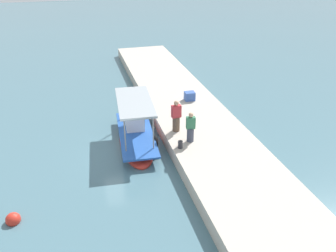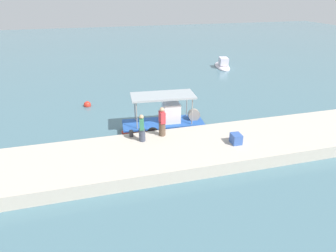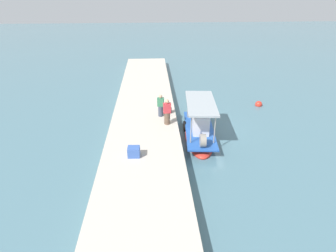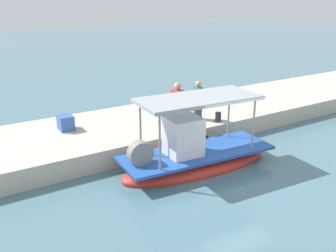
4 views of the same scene
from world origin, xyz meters
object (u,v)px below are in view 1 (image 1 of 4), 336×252
at_px(fisherman_by_crate, 176,117).
at_px(main_fishing_boat, 136,134).
at_px(mooring_bollard, 180,145).
at_px(marker_buoy, 13,220).
at_px(cargo_crate, 190,96).
at_px(fisherman_near_bollard, 191,128).

bearing_deg(fisherman_by_crate, main_fishing_boat, 72.00).
xyz_separation_m(main_fishing_boat, mooring_bollard, (-2.50, -1.81, 0.49)).
bearing_deg(main_fishing_boat, marker_buoy, 130.10).
height_order(fisherman_by_crate, cargo_crate, fisherman_by_crate).
bearing_deg(marker_buoy, fisherman_near_bollard, -70.33).
bearing_deg(main_fishing_boat, fisherman_near_bollard, -128.18).
distance_m(mooring_bollard, marker_buoy, 8.15).
distance_m(fisherman_by_crate, mooring_bollard, 1.94).
distance_m(main_fishing_boat, marker_buoy, 7.75).
bearing_deg(main_fishing_boat, mooring_bollard, -144.21).
bearing_deg(fisherman_near_bollard, fisherman_by_crate, 16.74).
xyz_separation_m(fisherman_by_crate, marker_buoy, (-4.29, 8.04, -1.43)).
bearing_deg(main_fishing_boat, fisherman_by_crate, -108.00).
height_order(main_fishing_boat, mooring_bollard, main_fishing_boat).
xyz_separation_m(main_fishing_boat, fisherman_near_bollard, (-1.97, -2.51, 1.03)).
relative_size(mooring_bollard, cargo_crate, 0.59).
height_order(mooring_bollard, marker_buoy, mooring_bollard).
bearing_deg(fisherman_by_crate, mooring_bollard, 170.10).
bearing_deg(fisherman_by_crate, fisherman_near_bollard, -163.26).
relative_size(fisherman_by_crate, marker_buoy, 3.05).
xyz_separation_m(main_fishing_boat, marker_buoy, (-4.98, 5.92, -0.32)).
relative_size(fisherman_by_crate, mooring_bollard, 4.56).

